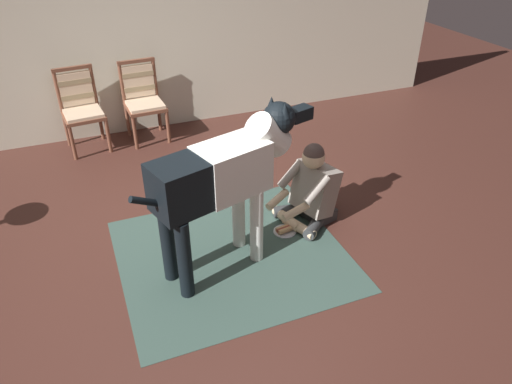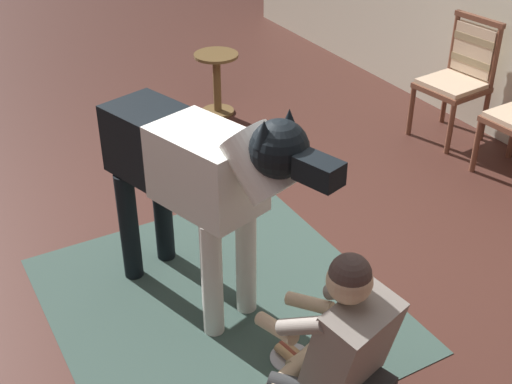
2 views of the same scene
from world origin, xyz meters
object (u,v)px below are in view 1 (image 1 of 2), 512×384
Objects in this scene: large_dog at (225,175)px; hot_dog_on_plate at (285,230)px; dining_chair_right_of_pair at (143,97)px; dining_chair_left_of_pair at (81,105)px; person_sitting_on_floor at (311,191)px.

hot_dog_on_plate is (0.63, 0.19, -0.83)m from large_dog.
dining_chair_right_of_pair is 2.77m from large_dog.
large_dog is 1.06m from hot_dog_on_plate.
large_dog reaches higher than dining_chair_right_of_pair.
dining_chair_left_of_pair reaches higher than hot_dog_on_plate.
dining_chair_left_of_pair is 0.61× the size of large_dog.
hot_dog_on_plate is at bearing -58.88° from dining_chair_left_of_pair.
hot_dog_on_plate is (1.54, -2.55, -0.52)m from dining_chair_left_of_pair.
dining_chair_right_of_pair is at bearing 114.02° from person_sitting_on_floor.
large_dog is at bearing -86.43° from dining_chair_right_of_pair.
hot_dog_on_plate is at bearing -163.07° from person_sitting_on_floor.
person_sitting_on_floor is at bearing -53.23° from dining_chair_left_of_pair.
dining_chair_left_of_pair is 3.03m from hot_dog_on_plate.
dining_chair_left_of_pair is at bearing 108.41° from large_dog.
dining_chair_left_of_pair is 4.54× the size of hot_dog_on_plate.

